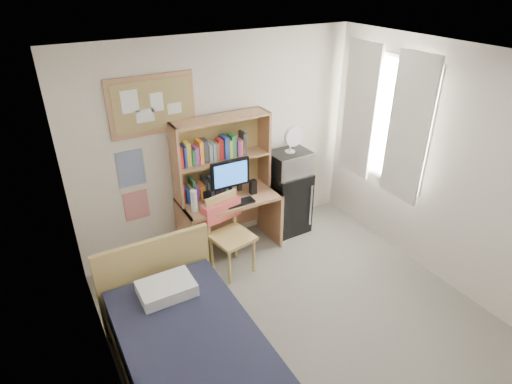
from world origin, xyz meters
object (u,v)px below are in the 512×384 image
desk (230,223)px  bed (202,377)px  speaker_right (253,187)px  mini_fridge (287,201)px  speaker_left (208,199)px  desk_fan (290,140)px  bulletin_board (152,105)px  desk_chair (232,236)px  microwave (290,163)px  monitor (230,180)px

desk → bed: desk is taller
speaker_right → mini_fridge: bearing=11.7°
speaker_left → speaker_right: speaker_right is taller
speaker_right → desk_fan: desk_fan is taller
bulletin_board → bed: (-0.46, -2.14, -1.62)m
bulletin_board → desk: bearing=-23.1°
mini_fridge → desk: bearing=-178.1°
desk_chair → microwave: microwave is taller
bulletin_board → speaker_right: (1.02, -0.37, -1.08)m
speaker_left → desk: bearing=11.3°
speaker_right → desk_fan: (0.59, 0.09, 0.46)m
desk_fan → desk: bearing=-179.4°
bulletin_board → bed: bulletin_board is taller
mini_fridge → microwave: bearing=-90.0°
desk → monitor: 0.63m
bulletin_board → microwave: size_ratio=1.85×
desk_fan → speaker_right: bearing=-172.3°
mini_fridge → bulletin_board: bearing=169.6°
bulletin_board → monitor: (0.72, -0.37, -0.91)m
desk_chair → microwave: size_ratio=1.88×
mini_fridge → speaker_right: bearing=-170.4°
bed → speaker_right: bearing=50.5°
monitor → microwave: size_ratio=1.00×
mini_fridge → microwave: 0.57m
mini_fridge → desk_fan: 0.88m
microwave → desk_fan: desk_fan is taller
monitor → microwave: (0.89, 0.09, -0.01)m
desk_chair → bed: desk_chair is taller
desk_chair → microwave: (1.06, 0.44, 0.52)m
desk_chair → bulletin_board: bearing=117.7°
desk_chair → monitor: (0.17, 0.34, 0.53)m
monitor → speaker_right: (0.30, -0.00, -0.16)m
desk → microwave: 1.08m
mini_fridge → desk_fan: size_ratio=2.68×
bulletin_board → desk_chair: size_ratio=0.98×
mini_fridge → bed: mini_fridge is taller
bed → monitor: monitor is taller
monitor → microwave: 0.89m
bulletin_board → speaker_right: bearing=-20.0°
bulletin_board → speaker_left: 1.21m
speaker_left → desk_fan: size_ratio=0.55×
desk_chair → desk_fan: 1.41m
desk → speaker_right: 0.56m
desk → bulletin_board: bearing=157.6°
desk_chair → bed: (-1.01, -1.43, -0.18)m
speaker_left → bulletin_board: bearing=139.7°
mini_fridge → bed: 2.80m
monitor → desk_fan: size_ratio=1.60×
desk → mini_fridge: mini_fridge is taller
bulletin_board → desk_chair: bulletin_board is taller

